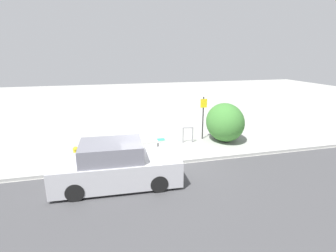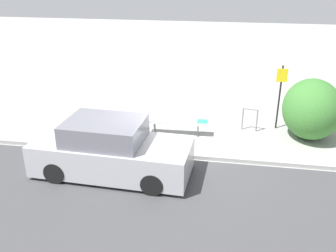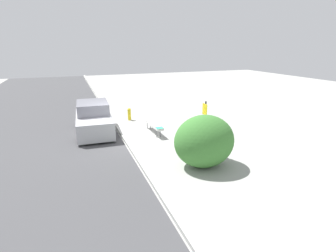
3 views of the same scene
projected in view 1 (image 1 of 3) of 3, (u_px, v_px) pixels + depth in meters
name	position (u px, v px, depth m)	size (l,w,h in m)	color
ground_plane	(153.00, 165.00, 10.91)	(60.00, 60.00, 0.00)	#9E9E99
curb	(153.00, 164.00, 10.89)	(60.00, 0.20, 0.13)	#A8A8A3
bench	(143.00, 143.00, 12.26)	(2.17, 0.43, 0.54)	#515156
bike_rack	(188.00, 133.00, 13.58)	(0.55, 0.15, 0.83)	gray
sign_post	(203.00, 114.00, 13.92)	(0.36, 0.08, 2.30)	black
fire_hydrant	(76.00, 155.00, 10.98)	(0.36, 0.22, 0.77)	gold
shrub_hedge	(225.00, 122.00, 13.75)	(1.91, 2.34, 2.01)	#3D7A33
parked_car_near	(116.00, 166.00, 9.15)	(4.42, 1.95, 1.59)	black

